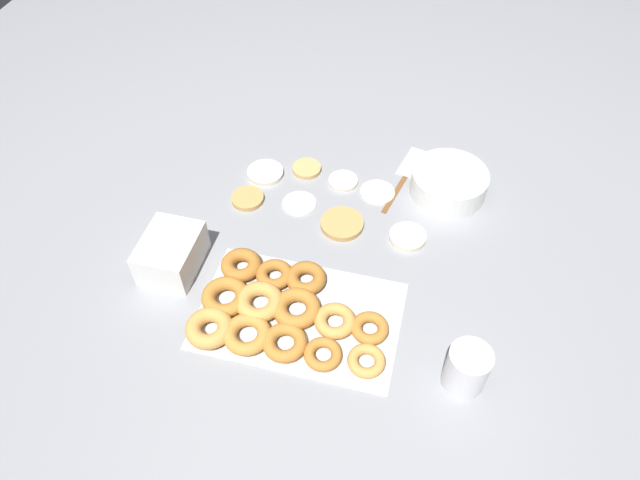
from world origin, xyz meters
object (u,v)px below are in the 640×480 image
pancake_5 (307,169)px  pancake_3 (248,198)px  pancake_2 (408,237)px  pancake_0 (377,191)px  batter_bowl (449,183)px  pancake_6 (344,181)px  donut_tray (279,311)px  container_stack (171,253)px  pancake_7 (299,203)px  pancake_4 (265,173)px  paper_cup (467,369)px  pancake_1 (342,224)px  spatula (410,169)px

pancake_5 → pancake_3: bearing=-128.8°
pancake_2 → pancake_0: bearing=125.7°
pancake_5 → batter_bowl: (0.39, 0.01, 0.03)m
pancake_6 → donut_tray: (-0.05, -0.46, 0.01)m
container_stack → pancake_7: bearing=48.9°
pancake_4 → batter_bowl: 0.50m
pancake_3 → container_stack: container_stack is taller
pancake_7 → paper_cup: 0.62m
pancake_1 → pancake_2: (0.17, -0.00, -0.00)m
donut_tray → pancake_3: bearing=119.7°
donut_tray → container_stack: container_stack is taller
pancake_4 → batter_bowl: size_ratio=0.50×
spatula → pancake_1: bearing=164.4°
pancake_3 → paper_cup: 0.72m
pancake_3 → batter_bowl: (0.51, 0.16, 0.03)m
batter_bowl → pancake_7: bearing=-159.5°
pancake_5 → spatula: (0.28, 0.07, -0.00)m
pancake_2 → pancake_6: size_ratio=1.15×
pancake_7 → container_stack: (-0.24, -0.27, 0.04)m
container_stack → pancake_2: bearing=22.6°
pancake_4 → pancake_0: bearing=1.1°
pancake_6 → batter_bowl: batter_bowl is taller
pancake_5 → paper_cup: (0.48, -0.55, 0.05)m
pancake_3 → container_stack: (-0.10, -0.25, 0.04)m
pancake_5 → donut_tray: 0.49m
batter_bowl → spatula: 0.13m
pancake_1 → pancake_4: (-0.25, 0.14, -0.00)m
pancake_3 → paper_cup: (0.60, -0.39, 0.05)m
pancake_3 → spatula: 0.46m
spatula → pancake_4: bearing=119.8°
pancake_4 → pancake_6: (0.22, 0.02, -0.00)m
pancake_7 → pancake_1: bearing=-20.7°
pancake_1 → pancake_6: (-0.03, 0.16, -0.00)m
pancake_0 → container_stack: (-0.43, -0.37, 0.04)m
pancake_0 → pancake_4: bearing=-178.9°
pancake_0 → paper_cup: 0.58m
pancake_3 → pancake_6: pancake_3 is taller
container_stack → spatula: size_ratio=0.56×
pancake_2 → batter_bowl: bearing=67.6°
spatula → pancake_6: bearing=132.5°
paper_cup → pancake_7: bearing=138.3°
pancake_0 → pancake_5: pancake_5 is taller
pancake_1 → batter_bowl: size_ratio=0.55×
pancake_5 → pancake_2: bearing=-30.3°
pancake_7 → batter_bowl: (0.38, 0.14, 0.03)m
pancake_4 → donut_tray: bearing=-68.4°
pancake_3 → pancake_6: bearing=29.0°
pancake_6 → container_stack: bearing=-131.3°
donut_tray → batter_bowl: bearing=56.5°
pancake_2 → container_stack: container_stack is taller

